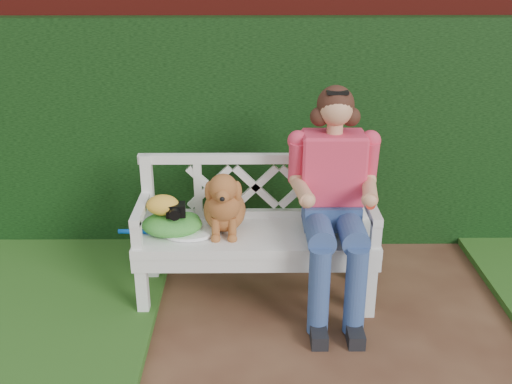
{
  "coord_description": "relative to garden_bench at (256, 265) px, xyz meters",
  "views": [
    {
      "loc": [
        -0.5,
        -2.54,
        2.15
      ],
      "look_at": [
        -0.48,
        0.84,
        0.75
      ],
      "focal_mm": 42.0,
      "sensor_mm": 36.0,
      "label": 1
    }
  ],
  "objects": [
    {
      "name": "ground",
      "position": [
        0.48,
        -0.84,
        -0.24
      ],
      "size": [
        60.0,
        60.0,
        0.0
      ],
      "primitive_type": "plane",
      "color": "#442519"
    },
    {
      "name": "brick_wall",
      "position": [
        0.48,
        1.06,
        0.86
      ],
      "size": [
        10.0,
        0.3,
        2.2
      ],
      "primitive_type": "cube",
      "color": "#62140E",
      "rests_on": "ground"
    },
    {
      "name": "ivy_hedge",
      "position": [
        0.48,
        0.84,
        0.61
      ],
      "size": [
        10.0,
        0.18,
        1.7
      ],
      "primitive_type": "cube",
      "color": "#1A4117",
      "rests_on": "ground"
    },
    {
      "name": "garden_bench",
      "position": [
        0.0,
        0.0,
        0.0
      ],
      "size": [
        1.58,
        0.61,
        0.48
      ],
      "primitive_type": null,
      "rotation": [
        0.0,
        0.0,
        -0.01
      ],
      "color": "white",
      "rests_on": "ground"
    },
    {
      "name": "seated_woman",
      "position": [
        0.47,
        -0.02,
        0.45
      ],
      "size": [
        0.82,
        0.93,
        1.37
      ],
      "primitive_type": null,
      "rotation": [
        0.0,
        0.0,
        -0.37
      ],
      "color": "#D65379",
      "rests_on": "ground"
    },
    {
      "name": "dog",
      "position": [
        -0.2,
        0.01,
        0.45
      ],
      "size": [
        0.3,
        0.4,
        0.43
      ],
      "primitive_type": null,
      "rotation": [
        0.0,
        0.0,
        0.05
      ],
      "color": "#9B6334",
      "rests_on": "garden_bench"
    },
    {
      "name": "tennis_racket",
      "position": [
        -0.45,
        -0.02,
        0.26
      ],
      "size": [
        0.65,
        0.3,
        0.03
      ],
      "primitive_type": null,
      "rotation": [
        0.0,
        0.0,
        0.06
      ],
      "color": "white",
      "rests_on": "garden_bench"
    },
    {
      "name": "green_bag",
      "position": [
        -0.52,
        -0.01,
        0.3
      ],
      "size": [
        0.46,
        0.41,
        0.13
      ],
      "primitive_type": null,
      "rotation": [
        0.0,
        0.0,
        0.39
      ],
      "color": "#1B8324",
      "rests_on": "garden_bench"
    },
    {
      "name": "camera_item",
      "position": [
        -0.49,
        -0.03,
        0.41
      ],
      "size": [
        0.13,
        0.1,
        0.08
      ],
      "primitive_type": "cube",
      "rotation": [
        0.0,
        0.0,
        0.09
      ],
      "color": "black",
      "rests_on": "green_bag"
    },
    {
      "name": "baseball_glove",
      "position": [
        -0.57,
        -0.01,
        0.43
      ],
      "size": [
        0.23,
        0.19,
        0.13
      ],
      "primitive_type": "ellipsoid",
      "rotation": [
        0.0,
        0.0,
        0.2
      ],
      "color": "gold",
      "rests_on": "green_bag"
    }
  ]
}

